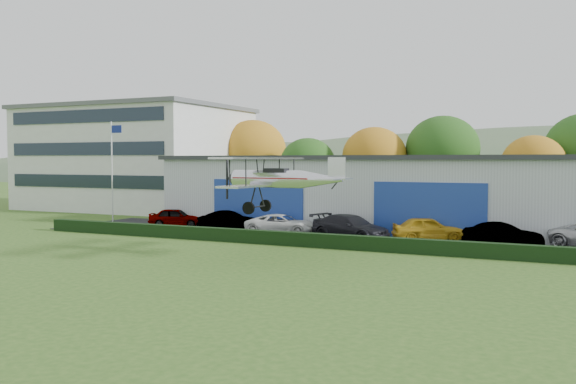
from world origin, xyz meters
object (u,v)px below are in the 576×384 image
at_px(car_0, 176,217).
at_px(car_3, 350,227).
at_px(car_5, 503,236).
at_px(biplane, 278,177).
at_px(car_1, 229,221).
at_px(hangar, 447,193).
at_px(car_4, 428,229).
at_px(car_2, 282,224).
at_px(office_block, 137,158).
at_px(flagpole, 113,162).

distance_m(car_0, car_3, 14.37).
bearing_deg(car_3, car_5, -70.55).
relative_size(car_5, biplane, 0.57).
bearing_deg(car_0, biplane, -148.45).
bearing_deg(biplane, car_1, 133.67).
xyz_separation_m(hangar, biplane, (-5.44, -16.26, 1.46)).
bearing_deg(car_3, car_4, -51.55).
relative_size(car_3, car_5, 1.22).
height_order(hangar, car_1, hangar).
height_order(car_2, biplane, biplane).
xyz_separation_m(car_1, biplane, (8.15, -8.97, 3.38)).
relative_size(office_block, car_2, 4.28).
height_order(hangar, car_5, hangar).
bearing_deg(biplane, office_block, 141.21).
distance_m(hangar, car_5, 9.56).
bearing_deg(flagpole, biplane, -27.88).
xyz_separation_m(car_0, car_3, (14.27, -1.75, 0.09)).
relative_size(office_block, car_4, 4.77).
distance_m(hangar, flagpole, 25.68).
xyz_separation_m(flagpole, car_1, (11.30, -1.32, -4.05)).
height_order(car_0, car_2, car_0).
height_order(car_2, car_4, car_4).
height_order(flagpole, car_3, flagpole).
bearing_deg(car_2, office_block, 50.06).
distance_m(car_4, car_5, 4.74).
bearing_deg(car_3, car_2, 102.90).
relative_size(car_0, car_3, 0.75).
xyz_separation_m(car_3, car_5, (8.95, 0.00, -0.05)).
bearing_deg(hangar, car_2, -140.82).
bearing_deg(office_block, car_2, -31.71).
distance_m(car_0, biplane, 16.80).
xyz_separation_m(hangar, car_2, (-9.33, -7.60, -1.94)).
height_order(car_1, car_3, car_3).
bearing_deg(car_4, office_block, 42.97).
bearing_deg(car_4, car_3, 84.39).
distance_m(car_3, car_5, 8.95).
relative_size(flagpole, car_5, 1.84).
distance_m(office_block, car_5, 40.79).
xyz_separation_m(hangar, car_0, (-18.62, -6.42, -1.93)).
relative_size(car_0, car_5, 0.91).
bearing_deg(hangar, biplane, -108.49).
bearing_deg(car_0, hangar, -92.68).
bearing_deg(biplane, car_3, 83.78).
height_order(office_block, car_0, office_block).
bearing_deg(office_block, car_4, -22.41).
bearing_deg(flagpole, car_3, -6.10).
distance_m(flagpole, car_0, 7.48).
relative_size(hangar, car_4, 9.40).
relative_size(flagpole, car_3, 1.51).
relative_size(hangar, car_1, 9.71).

